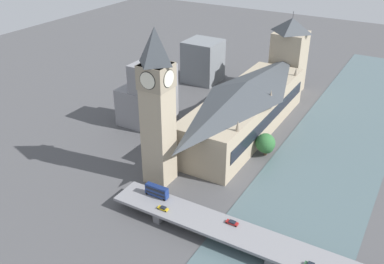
{
  "coord_description": "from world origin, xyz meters",
  "views": [
    {
      "loc": [
        -62.79,
        186.72,
        110.13
      ],
      "look_at": [
        22.88,
        39.9,
        19.73
      ],
      "focal_mm": 40.0,
      "sensor_mm": 36.0,
      "label": 1
    }
  ],
  "objects_px": {
    "parliament_hall": "(246,107)",
    "clock_tower": "(157,104)",
    "car_southbound_lead": "(232,223)",
    "double_decker_bus_lead": "(157,191)",
    "road_bridge": "(275,248)",
    "car_northbound_lead": "(163,208)",
    "victoria_tower": "(289,56)"
  },
  "relations": [
    {
      "from": "parliament_hall",
      "to": "clock_tower",
      "type": "height_order",
      "value": "clock_tower"
    },
    {
      "from": "clock_tower",
      "to": "car_southbound_lead",
      "type": "bearing_deg",
      "value": 158.36
    },
    {
      "from": "parliament_hall",
      "to": "clock_tower",
      "type": "distance_m",
      "value": 68.02
    },
    {
      "from": "car_southbound_lead",
      "to": "double_decker_bus_lead",
      "type": "bearing_deg",
      "value": -0.21
    },
    {
      "from": "double_decker_bus_lead",
      "to": "clock_tower",
      "type": "bearing_deg",
      "value": -59.43
    },
    {
      "from": "road_bridge",
      "to": "car_southbound_lead",
      "type": "xyz_separation_m",
      "value": [
        18.09,
        -3.01,
        1.69
      ]
    },
    {
      "from": "car_northbound_lead",
      "to": "car_southbound_lead",
      "type": "distance_m",
      "value": 27.46
    },
    {
      "from": "parliament_hall",
      "to": "car_southbound_lead",
      "type": "xyz_separation_m",
      "value": [
        -30.59,
        80.06,
        -8.29
      ]
    },
    {
      "from": "car_northbound_lead",
      "to": "victoria_tower",
      "type": "bearing_deg",
      "value": -88.57
    },
    {
      "from": "road_bridge",
      "to": "double_decker_bus_lead",
      "type": "distance_m",
      "value": 52.12
    },
    {
      "from": "road_bridge",
      "to": "double_decker_bus_lead",
      "type": "height_order",
      "value": "double_decker_bus_lead"
    },
    {
      "from": "victoria_tower",
      "to": "car_northbound_lead",
      "type": "height_order",
      "value": "victoria_tower"
    },
    {
      "from": "victoria_tower",
      "to": "road_bridge",
      "type": "relative_size",
      "value": 0.4
    },
    {
      "from": "car_northbound_lead",
      "to": "car_southbound_lead",
      "type": "height_order",
      "value": "car_northbound_lead"
    },
    {
      "from": "road_bridge",
      "to": "parliament_hall",
      "type": "bearing_deg",
      "value": -59.62
    },
    {
      "from": "double_decker_bus_lead",
      "to": "car_northbound_lead",
      "type": "bearing_deg",
      "value": 139.08
    },
    {
      "from": "double_decker_bus_lead",
      "to": "car_southbound_lead",
      "type": "relative_size",
      "value": 2.15
    },
    {
      "from": "double_decker_bus_lead",
      "to": "car_northbound_lead",
      "type": "distance_m",
      "value": 9.47
    },
    {
      "from": "road_bridge",
      "to": "car_northbound_lead",
      "type": "bearing_deg",
      "value": 3.72
    },
    {
      "from": "victoria_tower",
      "to": "road_bridge",
      "type": "bearing_deg",
      "value": 108.01
    },
    {
      "from": "clock_tower",
      "to": "car_southbound_lead",
      "type": "relative_size",
      "value": 14.75
    },
    {
      "from": "double_decker_bus_lead",
      "to": "parliament_hall",
      "type": "bearing_deg",
      "value": -92.3
    },
    {
      "from": "parliament_hall",
      "to": "clock_tower",
      "type": "relative_size",
      "value": 1.52
    },
    {
      "from": "parliament_hall",
      "to": "road_bridge",
      "type": "bearing_deg",
      "value": 120.38
    },
    {
      "from": "parliament_hall",
      "to": "clock_tower",
      "type": "xyz_separation_m",
      "value": [
        13.46,
        62.58,
        23.0
      ]
    },
    {
      "from": "clock_tower",
      "to": "road_bridge",
      "type": "height_order",
      "value": "clock_tower"
    },
    {
      "from": "victoria_tower",
      "to": "car_southbound_lead",
      "type": "distance_m",
      "value": 151.19
    },
    {
      "from": "car_southbound_lead",
      "to": "parliament_hall",
      "type": "bearing_deg",
      "value": -69.09
    },
    {
      "from": "victoria_tower",
      "to": "double_decker_bus_lead",
      "type": "distance_m",
      "value": 147.72
    },
    {
      "from": "clock_tower",
      "to": "victoria_tower",
      "type": "height_order",
      "value": "clock_tower"
    },
    {
      "from": "road_bridge",
      "to": "car_northbound_lead",
      "type": "xyz_separation_m",
      "value": [
        44.91,
        2.92,
        1.7
      ]
    },
    {
      "from": "victoria_tower",
      "to": "double_decker_bus_lead",
      "type": "bearing_deg",
      "value": 88.77
    }
  ]
}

